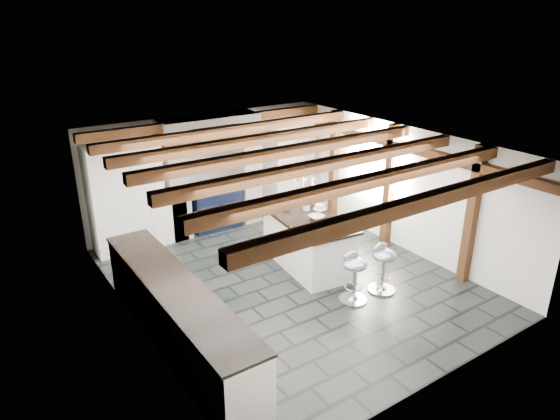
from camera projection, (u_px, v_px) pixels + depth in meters
ground at (288, 280)px, 8.30m from camera, size 6.00×6.00×0.00m
room_shell at (214, 202)px, 8.68m from camera, size 6.00×6.03×6.00m
range_cooker at (214, 206)px, 10.19m from camera, size 1.00×0.63×0.99m
kitchen_island at (308, 241)px, 8.62m from camera, size 1.15×1.92×1.21m
bar_stool_near at (383, 262)px, 7.81m from camera, size 0.43×0.43×0.80m
bar_stool_far at (354, 272)px, 7.54m from camera, size 0.43×0.43×0.80m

